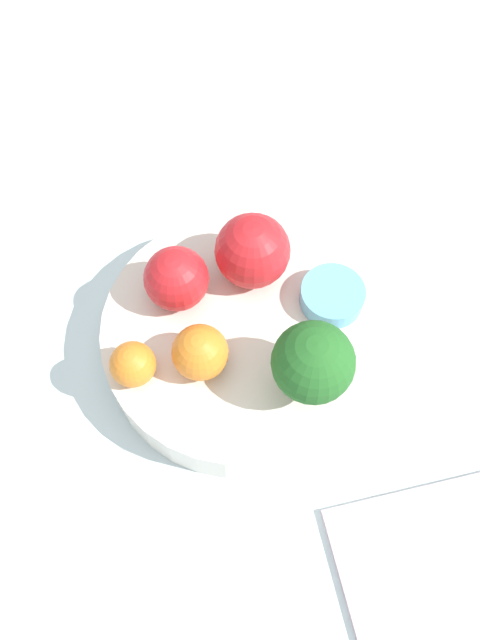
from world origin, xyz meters
TOP-DOWN VIEW (x-y plane):
  - ground_plane at (0.00, 0.00)m, footprint 6.00×6.00m
  - table_surface at (0.00, 0.00)m, footprint 1.20×1.20m
  - bowl at (0.00, 0.00)m, footprint 0.23×0.23m
  - broccoli at (-0.06, -0.03)m, footprint 0.06×0.06m
  - apple_red at (0.05, -0.02)m, footprint 0.06×0.06m
  - apple_green at (0.04, 0.04)m, footprint 0.05×0.05m
  - orange_front at (-0.02, 0.04)m, footprint 0.04×0.04m
  - orange_back at (-0.02, 0.09)m, footprint 0.04×0.04m
  - small_cup at (0.00, -0.08)m, footprint 0.05×0.05m
  - napkin at (-0.23, -0.09)m, footprint 0.16×0.16m

SIDE VIEW (x-z plane):
  - ground_plane at x=0.00m, z-range 0.00..0.00m
  - table_surface at x=0.00m, z-range 0.00..0.02m
  - napkin at x=-0.23m, z-range 0.02..0.03m
  - bowl at x=0.00m, z-range 0.02..0.06m
  - small_cup at x=0.00m, z-range 0.06..0.08m
  - orange_back at x=-0.02m, z-range 0.06..0.10m
  - orange_front at x=-0.02m, z-range 0.06..0.11m
  - apple_green at x=0.04m, z-range 0.06..0.12m
  - apple_red at x=0.05m, z-range 0.06..0.13m
  - broccoli at x=-0.06m, z-range 0.07..0.15m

